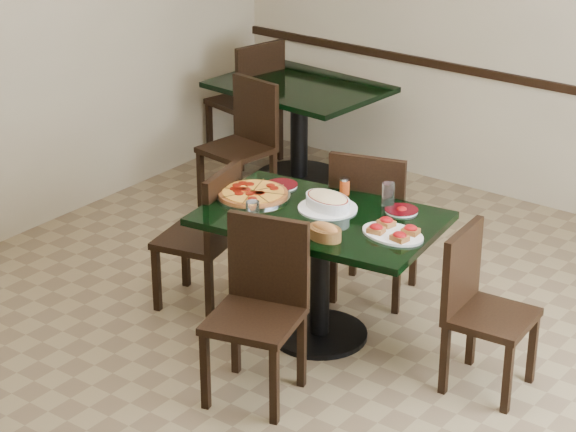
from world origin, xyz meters
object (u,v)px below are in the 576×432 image
Objects in this scene: chair_left at (208,231)px; back_chair_near at (245,137)px; pepperoni_pizza at (253,194)px; bread_basket at (325,232)px; back_table at (299,114)px; chair_near at (260,299)px; bruschetta_platter at (393,231)px; chair_right at (478,302)px; back_chair_left at (251,95)px; main_table at (320,246)px; chair_far at (371,218)px; lasagna_casserole at (328,202)px.

back_chair_near reaches higher than chair_left.
bread_basket is at bearing -18.78° from pepperoni_pizza.
back_table is 1.37× the size of chair_near.
chair_left reaches higher than bruschetta_platter.
back_chair_left is (-2.99, 1.88, 0.07)m from chair_right.
chair_right is 0.57m from bruschetta_platter.
chair_far is at bearing 84.25° from main_table.
back_chair_left is 2.56× the size of bruschetta_platter.
back_chair_near reaches higher than pepperoni_pizza.
back_chair_near reaches higher than main_table.
back_table is at bearing -170.80° from chair_left.
chair_right is 1.00m from lasagna_casserole.
back_chair_near is 0.87m from back_chair_left.
chair_far is at bearing 118.64° from chair_left.
chair_far is 2.48m from back_chair_left.
chair_right reaches higher than bread_basket.
back_table is 3.33× the size of bruschetta_platter.
chair_right is at bearing 70.62° from back_chair_left.
chair_near is at bearing -101.39° from bread_basket.
pepperoni_pizza is at bearing 35.64° from chair_far.
chair_far is (1.51, -1.34, 0.02)m from back_table.
bruschetta_platter is (-0.48, -0.07, 0.29)m from chair_right.
lasagna_casserole is 0.87× the size of bruschetta_platter.
pepperoni_pizza is at bearing 92.36° from chair_left.
main_table is at bearing 135.19° from bread_basket.
chair_left is 0.40m from pepperoni_pizza.
chair_left is at bearing 91.27° from chair_right.
chair_near reaches higher than pepperoni_pizza.
chair_near is 0.77m from lasagna_casserole.
chair_left is (0.79, -1.98, -0.03)m from back_table.
main_table is 0.50m from pepperoni_pizza.
back_chair_left reaches higher than lasagna_casserole.
back_chair_left is at bearing 151.20° from lasagna_casserole.
bread_basket is (0.19, -0.23, 0.22)m from main_table.
lasagna_casserole is (0.44, 0.10, 0.03)m from pepperoni_pizza.
back_chair_near reaches higher than bruschetta_platter.
back_chair_left is 3.19m from bruschetta_platter.
chair_left is 0.89× the size of back_chair_left.
chair_near is at bearing -91.20° from main_table.
back_table is (-1.53, 1.89, -0.04)m from main_table.
back_table is at bearing 119.49° from pepperoni_pizza.
back_chair_near is at bearing 156.41° from lasagna_casserole.
back_table is 0.62m from back_chair_near.
lasagna_casserole reaches higher than bread_basket.
back_chair_near is at bearing 48.47° from back_chair_left.
bread_basket is at bearing 57.52° from chair_near.
main_table is 0.94m from chair_right.
chair_left is 0.80m from lasagna_casserole.
chair_near reaches higher than chair_left.
bruschetta_platter is (0.47, -0.53, 0.23)m from chair_far.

